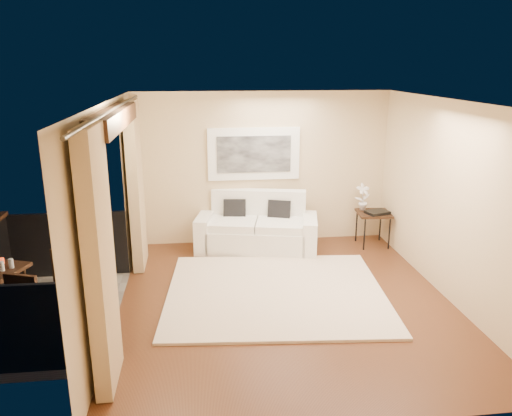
{
  "coord_description": "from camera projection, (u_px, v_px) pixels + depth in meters",
  "views": [
    {
      "loc": [
        -1.14,
        -6.15,
        3.16
      ],
      "look_at": [
        -0.29,
        1.03,
        1.05
      ],
      "focal_mm": 35.0,
      "sensor_mm": 36.0,
      "label": 1
    }
  ],
  "objects": [
    {
      "name": "curtains",
      "position": [
        122.0,
        214.0,
        6.27
      ],
      "size": [
        0.16,
        4.8,
        2.64
      ],
      "color": "tan",
      "rests_on": "ground"
    },
    {
      "name": "balcony_chair_near",
      "position": [
        19.0,
        310.0,
        5.5
      ],
      "size": [
        0.51,
        0.51,
        0.93
      ],
      "rotation": [
        0.0,
        0.0,
        -0.35
      ],
      "color": "black",
      "rests_on": "balcony"
    },
    {
      "name": "candle",
      "position": [
        2.0,
        261.0,
        6.35
      ],
      "size": [
        0.06,
        0.06,
        0.07
      ],
      "primitive_type": "cylinder",
      "color": "red",
      "rests_on": "bistro_table"
    },
    {
      "name": "tray",
      "position": [
        377.0,
        212.0,
        8.74
      ],
      "size": [
        0.45,
        0.38,
        0.05
      ],
      "primitive_type": "cube",
      "rotation": [
        0.0,
        0.0,
        0.3
      ],
      "color": "black",
      "rests_on": "side_table"
    },
    {
      "name": "room_shell",
      "position": [
        113.0,
        119.0,
        5.93
      ],
      "size": [
        5.0,
        6.4,
        5.0
      ],
      "color": "white",
      "rests_on": "ground"
    },
    {
      "name": "balcony",
      "position": [
        34.0,
        302.0,
        6.45
      ],
      "size": [
        1.81,
        2.6,
        1.17
      ],
      "color": "#605B56",
      "rests_on": "ground"
    },
    {
      "name": "floor",
      "position": [
        286.0,
        301.0,
        6.88
      ],
      "size": [
        5.0,
        5.0,
        0.0
      ],
      "primitive_type": "plane",
      "color": "#583019",
      "rests_on": "ground"
    },
    {
      "name": "balcony_chair_far",
      "position": [
        72.0,
        276.0,
        6.37
      ],
      "size": [
        0.51,
        0.52,
        0.93
      ],
      "rotation": [
        0.0,
        0.0,
        2.8
      ],
      "color": "black",
      "rests_on": "balcony"
    },
    {
      "name": "sofa",
      "position": [
        257.0,
        229.0,
        8.76
      ],
      "size": [
        2.21,
        1.3,
        0.99
      ],
      "rotation": [
        0.0,
        0.0,
        -0.21
      ],
      "color": "white",
      "rests_on": "floor"
    },
    {
      "name": "glass_b",
      "position": [
        11.0,
        263.0,
        6.2
      ],
      "size": [
        0.06,
        0.06,
        0.12
      ],
      "primitive_type": "cylinder",
      "color": "silver",
      "rests_on": "bistro_table"
    },
    {
      "name": "side_table",
      "position": [
        374.0,
        215.0,
        8.85
      ],
      "size": [
        0.61,
        0.61,
        0.61
      ],
      "rotation": [
        0.0,
        0.0,
        -0.08
      ],
      "color": "black",
      "rests_on": "floor"
    },
    {
      "name": "artwork",
      "position": [
        254.0,
        154.0,
        8.75
      ],
      "size": [
        1.62,
        0.07,
        0.92
      ],
      "color": "white",
      "rests_on": "room_shell"
    },
    {
      "name": "orchid",
      "position": [
        363.0,
        197.0,
        8.9
      ],
      "size": [
        0.28,
        0.21,
        0.49
      ],
      "primitive_type": "imported",
      "rotation": [
        0.0,
        0.0,
        0.14
      ],
      "color": "white",
      "rests_on": "side_table"
    },
    {
      "name": "rug",
      "position": [
        276.0,
        292.0,
        7.1
      ],
      "size": [
        3.26,
        2.9,
        0.04
      ],
      "primitive_type": "cube",
      "rotation": [
        0.0,
        0.0,
        -0.08
      ],
      "color": "beige",
      "rests_on": "floor"
    },
    {
      "name": "glass_a",
      "position": [
        2.0,
        266.0,
        6.11
      ],
      "size": [
        0.06,
        0.06,
        0.12
      ],
      "primitive_type": "cylinder",
      "color": "white",
      "rests_on": "bistro_table"
    }
  ]
}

